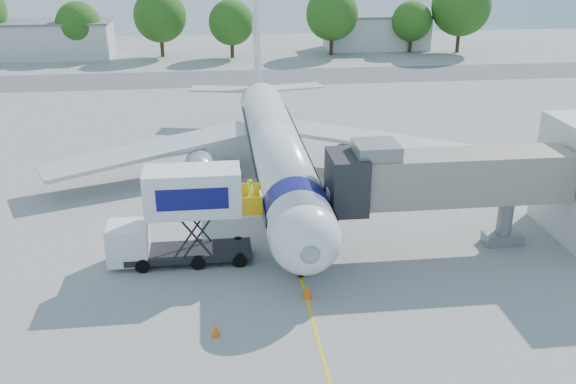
{
  "coord_description": "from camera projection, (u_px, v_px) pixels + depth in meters",
  "views": [
    {
      "loc": [
        -4.29,
        -39.65,
        17.27
      ],
      "look_at": [
        -0.17,
        -5.19,
        3.2
      ],
      "focal_mm": 40.0,
      "sensor_mm": 36.0,
      "label": 1
    }
  ],
  "objects": [
    {
      "name": "tree_c",
      "position": [
        160.0,
        16.0,
        93.73
      ],
      "size": [
        7.68,
        7.68,
        9.79
      ],
      "color": "#382314",
      "rests_on": "ground"
    },
    {
      "name": "tree_f",
      "position": [
        412.0,
        21.0,
        97.9
      ],
      "size": [
        6.08,
        6.08,
        7.76
      ],
      "color": "#382314",
      "rests_on": "ground"
    },
    {
      "name": "aircraft",
      "position": [
        275.0,
        147.0,
        46.13
      ],
      "size": [
        34.17,
        37.73,
        11.35
      ],
      "color": "silver",
      "rests_on": "ground"
    },
    {
      "name": "tree_b",
      "position": [
        78.0,
        24.0,
        92.86
      ],
      "size": [
        6.43,
        6.43,
        8.2
      ],
      "color": "#382314",
      "rests_on": "ground"
    },
    {
      "name": "taxiway_strip",
      "position": [
        246.0,
        78.0,
        82.09
      ],
      "size": [
        120.0,
        10.0,
        0.01
      ],
      "primitive_type": "cube",
      "color": "#59595B",
      "rests_on": "ground"
    },
    {
      "name": "safety_cone_a",
      "position": [
        308.0,
        291.0,
        32.55
      ],
      "size": [
        0.46,
        0.46,
        0.73
      ],
      "color": "#FF600D",
      "rests_on": "ground"
    },
    {
      "name": "tree_e",
      "position": [
        332.0,
        14.0,
        95.22
      ],
      "size": [
        7.77,
        7.77,
        9.9
      ],
      "color": "#382314",
      "rests_on": "ground"
    },
    {
      "name": "outbuilding_right",
      "position": [
        376.0,
        31.0,
        101.91
      ],
      "size": [
        16.4,
        7.4,
        5.3
      ],
      "color": "beige",
      "rests_on": "ground"
    },
    {
      "name": "guidance_line",
      "position": [
        281.0,
        207.0,
        43.44
      ],
      "size": [
        0.15,
        70.0,
        0.01
      ],
      "primitive_type": "cube",
      "color": "yellow",
      "rests_on": "ground"
    },
    {
      "name": "catering_hiloader",
      "position": [
        182.0,
        217.0,
        35.28
      ],
      "size": [
        8.5,
        2.44,
        5.5
      ],
      "color": "black",
      "rests_on": "ground"
    },
    {
      "name": "ground_tug",
      "position": [
        432.0,
        381.0,
        25.54
      ],
      "size": [
        3.59,
        2.29,
        1.33
      ],
      "rotation": [
        0.0,
        0.0,
        -0.18
      ],
      "color": "white",
      "rests_on": "ground"
    },
    {
      "name": "tree_g",
      "position": [
        461.0,
        6.0,
        96.97
      ],
      "size": [
        8.94,
        8.94,
        11.39
      ],
      "color": "#382314",
      "rests_on": "ground"
    },
    {
      "name": "ground",
      "position": [
        281.0,
        207.0,
        43.45
      ],
      "size": [
        160.0,
        160.0,
        0.0
      ],
      "primitive_type": "plane",
      "color": "gray",
      "rests_on": "ground"
    },
    {
      "name": "tree_d",
      "position": [
        231.0,
        22.0,
        93.4
      ],
      "size": [
        6.59,
        6.59,
        8.4
      ],
      "color": "#382314",
      "rests_on": "ground"
    },
    {
      "name": "outbuilding_left",
      "position": [
        49.0,
        39.0,
        94.58
      ],
      "size": [
        18.4,
        8.4,
        5.3
      ],
      "color": "beige",
      "rests_on": "ground"
    },
    {
      "name": "safety_cone_b",
      "position": [
        216.0,
        330.0,
        29.44
      ],
      "size": [
        0.41,
        0.41,
        0.65
      ],
      "color": "#FF600D",
      "rests_on": "ground"
    },
    {
      "name": "jet_bridge",
      "position": [
        435.0,
        179.0,
        36.25
      ],
      "size": [
        13.9,
        3.2,
        6.6
      ],
      "color": "gray",
      "rests_on": "ground"
    }
  ]
}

